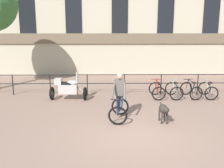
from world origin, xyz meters
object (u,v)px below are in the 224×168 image
parked_bicycle_near_lamp (157,90)px  parked_bicycle_mid_right (191,90)px  parked_motorcycle (68,88)px  parked_bicycle_mid_left (174,90)px  cyclist_with_bike (119,99)px  parked_bicycle_far_end (208,90)px  dog (164,110)px

parked_bicycle_near_lamp → parked_bicycle_mid_right: same height
parked_motorcycle → parked_bicycle_mid_left: size_ratio=1.55×
cyclist_with_bike → parked_bicycle_mid_left: bearing=53.6°
parked_bicycle_near_lamp → parked_bicycle_far_end: (2.49, 0.00, 0.00)m
cyclist_with_bike → parked_bicycle_mid_left: cyclist_with_bike is taller
dog → parked_bicycle_mid_left: 3.66m
parked_bicycle_near_lamp → parked_bicycle_mid_left: (0.83, -0.00, 0.00)m
dog → parked_bicycle_far_end: size_ratio=0.87×
parked_motorcycle → parked_bicycle_near_lamp: bearing=-81.7°
parked_motorcycle → cyclist_with_bike: bearing=-134.9°
parked_bicycle_mid_left → dog: bearing=70.7°
dog → parked_bicycle_mid_right: (2.07, 3.45, -0.13)m
dog → parked_bicycle_mid_right: parked_bicycle_mid_right is taller
parked_bicycle_mid_right → cyclist_with_bike: bearing=29.6°
cyclist_with_bike → parked_bicycle_far_end: 5.36m
parked_motorcycle → parked_bicycle_near_lamp: 4.28m
parked_bicycle_near_lamp → parked_bicycle_mid_right: 1.66m
cyclist_with_bike → dog: 1.66m
cyclist_with_bike → dog: (1.56, -0.50, -0.27)m
cyclist_with_bike → parked_bicycle_near_lamp: cyclist_with_bike is taller
parked_motorcycle → parked_bicycle_far_end: bearing=-83.3°
parked_motorcycle → parked_bicycle_mid_left: parked_motorcycle is taller
dog → parked_motorcycle: size_ratio=0.57×
parked_bicycle_mid_right → parked_motorcycle: bearing=-6.3°
dog → parked_motorcycle: 4.96m
parked_bicycle_mid_left → parked_bicycle_mid_right: size_ratio=0.93×
parked_motorcycle → parked_bicycle_mid_left: (5.09, 0.33, -0.20)m
parked_motorcycle → parked_bicycle_far_end: size_ratio=1.51×
parked_bicycle_mid_left → parked_bicycle_mid_right: bearing=-179.6°
parked_motorcycle → parked_bicycle_near_lamp: size_ratio=1.54×
parked_motorcycle → parked_bicycle_mid_right: 5.94m
cyclist_with_bike → parked_bicycle_far_end: cyclist_with_bike is taller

